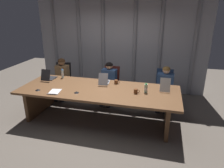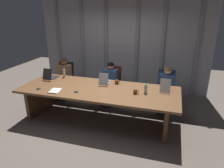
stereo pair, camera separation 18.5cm
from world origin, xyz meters
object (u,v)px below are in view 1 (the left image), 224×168
laptop_left_mid (104,81)px  office_chair_center (163,93)px  person_left_end (61,76)px  office_chair_left_end (63,84)px  office_chair_left_mid (110,88)px  conference_mic_middle (76,92)px  person_center (165,86)px  water_bottle_primary (63,74)px  water_bottle_secondary (146,88)px  conference_mic_left_side (38,90)px  laptop_center (165,87)px  laptop_left_end (49,77)px  coffee_mug_far (136,91)px  spiral_notepad (55,92)px  coffee_mug_near (116,82)px  person_left_mid (108,81)px

laptop_left_mid → office_chair_center: size_ratio=0.43×
person_left_end → office_chair_left_end: bearing=-163.0°
office_chair_left_mid → conference_mic_middle: bearing=-9.6°
person_center → water_bottle_primary: 2.65m
office_chair_center → person_center: (0.02, -0.16, 0.27)m
water_bottle_secondary → conference_mic_middle: water_bottle_secondary is taller
water_bottle_secondary → conference_mic_left_side: water_bottle_secondary is taller
laptop_center → conference_mic_left_side: (-2.73, -0.77, -0.04)m
laptop_left_end → conference_mic_middle: laptop_left_end is taller
coffee_mug_far → spiral_notepad: bearing=-167.6°
office_chair_left_end → spiral_notepad: 1.68m
office_chair_left_end → office_chair_center: office_chair_center is taller
person_left_end → conference_mic_left_side: bearing=1.6°
person_center → coffee_mug_far: size_ratio=8.71×
office_chair_left_end → office_chair_center: 2.91m
coffee_mug_far → water_bottle_secondary: bearing=27.1°
office_chair_left_mid → coffee_mug_near: size_ratio=7.44×
conference_mic_left_side → person_left_end: bearing=95.5°
coffee_mug_near → spiral_notepad: size_ratio=0.38×
water_bottle_secondary → coffee_mug_near: 0.84m
conference_mic_left_side → spiral_notepad: (0.42, -0.00, -0.01)m
laptop_left_mid → conference_mic_middle: laptop_left_mid is taller
coffee_mug_near → conference_mic_left_side: (-1.59, -0.86, -0.03)m
person_left_end → coffee_mug_near: (1.72, -0.49, 0.15)m
person_left_mid → conference_mic_middle: 1.33m
person_left_mid → person_center: (1.48, 0.00, -0.01)m
office_chair_left_mid → coffee_mug_far: bearing=42.6°
spiral_notepad → conference_mic_left_side: bearing=170.9°
person_left_mid → water_bottle_primary: 1.22m
laptop_center → water_bottle_primary: size_ratio=2.04×
laptop_left_end → water_bottle_secondary: 2.50m
laptop_left_mid → water_bottle_primary: 1.19m
coffee_mug_far → person_left_end: bearing=156.8°
laptop_left_end → coffee_mug_near: bearing=-84.9°
person_left_mid → coffee_mug_near: size_ratio=8.72×
person_left_end → spiral_notepad: size_ratio=3.42×
water_bottle_secondary → coffee_mug_far: water_bottle_secondary is taller
person_left_mid → water_bottle_secondary: 1.40m
water_bottle_secondary → coffee_mug_far: (-0.20, -0.10, -0.04)m
laptop_left_end → water_bottle_secondary: laptop_left_end is taller
conference_mic_left_side → spiral_notepad: bearing=-0.2°
laptop_center → office_chair_center: 0.87m
laptop_left_mid → person_left_end: (-1.44, 0.55, -0.16)m
water_bottle_secondary → office_chair_center: bearing=69.8°
conference_mic_left_side → water_bottle_secondary: bearing=11.6°
laptop_center → office_chair_left_mid: laptop_center is taller
office_chair_left_mid → water_bottle_primary: bearing=-59.0°
laptop_center → person_center: size_ratio=0.42×
office_chair_left_mid → coffee_mug_far: size_ratio=7.51×
laptop_left_mid → person_left_mid: 0.58m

